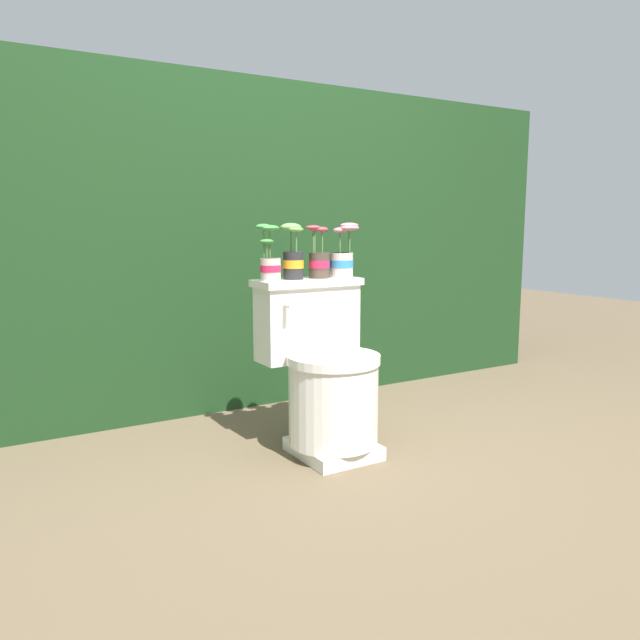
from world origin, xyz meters
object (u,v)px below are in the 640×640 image
at_px(potted_plant_left, 270,260).
at_px(potted_plant_midright, 342,257).
at_px(potted_plant_middle, 319,260).
at_px(toilet, 325,376).
at_px(potted_plant_midleft, 293,257).

distance_m(potted_plant_left, potted_plant_midright, 0.36).
distance_m(potted_plant_middle, potted_plant_midright, 0.12).
relative_size(toilet, potted_plant_midleft, 3.05).
height_order(toilet, potted_plant_left, potted_plant_left).
bearing_deg(potted_plant_middle, potted_plant_left, -175.24).
bearing_deg(potted_plant_middle, potted_plant_midleft, 176.10).
bearing_deg(potted_plant_left, toilet, -34.59).
bearing_deg(toilet, potted_plant_midleft, 111.65).
bearing_deg(toilet, potted_plant_midright, 38.46).
distance_m(toilet, potted_plant_middle, 0.50).
bearing_deg(toilet, potted_plant_middle, 68.16).
xyz_separation_m(toilet, potted_plant_middle, (0.06, 0.15, 0.47)).
distance_m(potted_plant_left, potted_plant_midleft, 0.13).
distance_m(potted_plant_midleft, potted_plant_middle, 0.12).
distance_m(toilet, potted_plant_left, 0.53).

